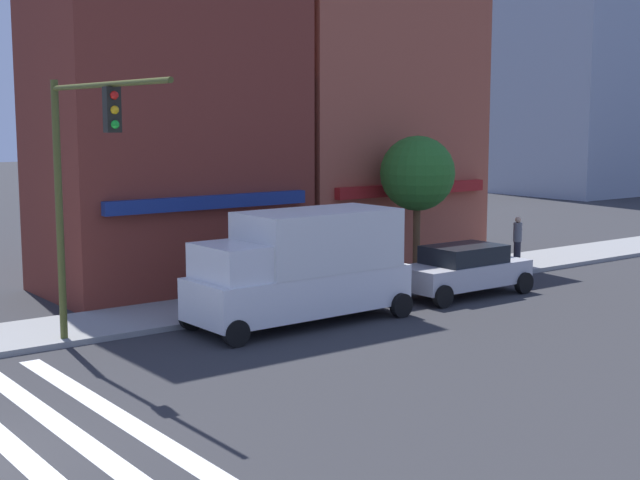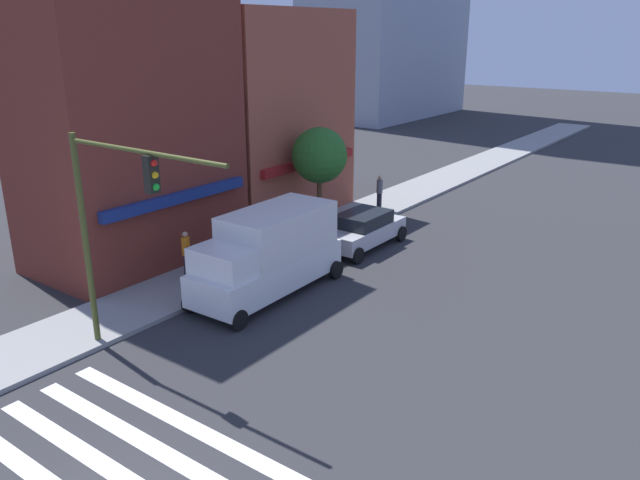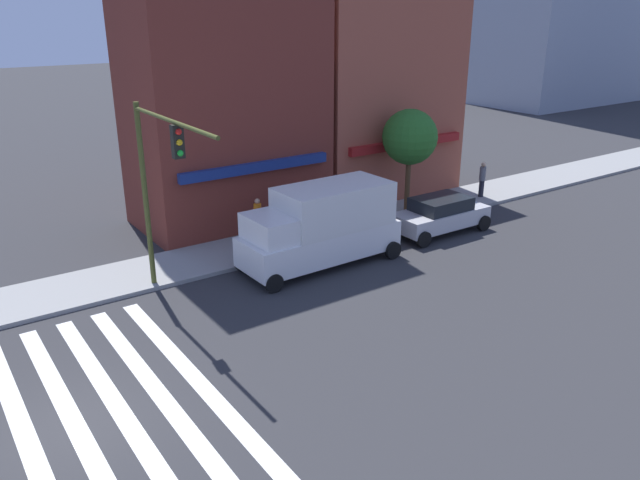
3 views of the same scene
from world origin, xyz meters
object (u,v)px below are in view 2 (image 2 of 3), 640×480
Objects in this scene: traffic_signal at (112,210)px; street_tree at (319,156)px; pedestrian_grey_coat at (379,192)px; box_truck_white at (269,252)px; pedestrian_orange_vest at (186,253)px; sedan_silver at (363,229)px.

street_tree is at bearing 11.09° from traffic_signal.
traffic_signal is at bearing 40.93° from pedestrian_grey_coat.
box_truck_white is at bearing 45.81° from pedestrian_grey_coat.
street_tree reaches higher than pedestrian_grey_coat.
pedestrian_orange_vest is 1.00× the size of pedestrian_grey_coat.
pedestrian_orange_vest is (-0.86, 3.37, -0.51)m from box_truck_white.
traffic_signal is at bearing 138.61° from pedestrian_orange_vest.
traffic_signal reaches higher than pedestrian_grey_coat.
box_truck_white is 7.66m from street_tree.
sedan_silver is at bearing -1.19° from box_truck_white.
box_truck_white reaches higher than pedestrian_orange_vest.
box_truck_white is 3.52m from pedestrian_orange_vest.
pedestrian_orange_vest is at bearing 31.00° from traffic_signal.
traffic_signal is 3.62× the size of pedestrian_orange_vest.
traffic_signal is 1.34× the size of street_tree.
street_tree is at bearing 29.12° from pedestrian_grey_coat.
street_tree is (0.61, 2.80, 2.81)m from sedan_silver.
sedan_silver is (12.21, -0.29, -3.61)m from traffic_signal.
traffic_signal reaches higher than pedestrian_orange_vest.
sedan_silver is 7.84m from pedestrian_orange_vest.
box_truck_white is 1.42× the size of sedan_silver.
traffic_signal is at bearing 178.55° from sedan_silver.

